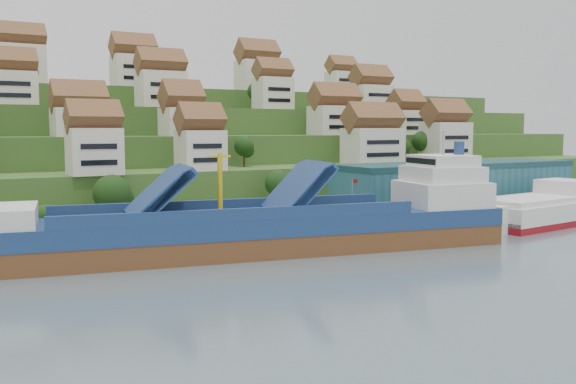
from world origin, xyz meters
TOP-DOWN VIEW (x-y plane):
  - ground at (0.00, 0.00)m, footprint 300.00×300.00m
  - quay at (20.00, 15.00)m, footprint 180.00×14.00m
  - hillside at (0.00, 103.55)m, footprint 260.00×128.00m
  - hillside_village at (-0.97, 61.89)m, footprint 153.74×63.80m
  - hillside_trees at (-15.96, 39.42)m, footprint 141.86×62.89m
  - warehouse at (52.00, 17.00)m, footprint 60.00×15.00m
  - flagpole at (18.11, 10.00)m, footprint 1.28×0.16m
  - cargo_ship at (-6.01, 0.98)m, footprint 87.20×29.04m
  - second_ship at (58.55, -1.37)m, footprint 34.44×15.97m

SIDE VIEW (x-z plane):
  - ground at x=0.00m, z-range 0.00..0.00m
  - quay at x=20.00m, z-range 0.00..2.20m
  - second_ship at x=58.55m, z-range -1.91..7.74m
  - cargo_ship at x=-6.01m, z-range -6.03..13.20m
  - flagpole at x=18.11m, z-range 2.88..10.88m
  - warehouse at x=52.00m, z-range 2.20..12.20m
  - hillside at x=0.00m, z-range -4.84..26.16m
  - hillside_trees at x=-15.96m, z-range -0.97..30.05m
  - hillside_village at x=-0.97m, z-range 10.07..39.85m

